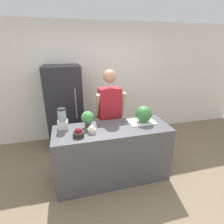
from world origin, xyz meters
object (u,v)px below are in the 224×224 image
Objects in this scene: bowl_cream at (92,130)px; potted_plant at (88,118)px; person at (110,116)px; watermelon at (144,114)px; bowl_cherries at (78,133)px; refrigerator at (65,108)px; blender at (62,119)px.

bowl_cream is 0.24m from potted_plant.
person is 0.65m from watermelon.
potted_plant is at bearing 96.88° from bowl_cream.
watermelon is at bearing -43.68° from person.
watermelon is 0.90m from potted_plant.
potted_plant is (-0.90, 0.06, -0.00)m from watermelon.
watermelon reaches higher than potted_plant.
bowl_cream is (0.19, 0.06, -0.00)m from bowl_cherries.
refrigerator is 1.22m from potted_plant.
watermelon is 0.83× the size of blender.
bowl_cherries is at bearing -168.90° from watermelon.
bowl_cherries is (0.17, -1.43, 0.09)m from refrigerator.
bowl_cream is (-0.87, -0.15, -0.10)m from watermelon.
watermelon is at bearing -4.90° from blender.
blender reaches higher than potted_plant.
person reaches higher than watermelon.
blender is (-0.04, -1.11, 0.19)m from refrigerator.
bowl_cream is at bearing -75.21° from refrigerator.
person is at bearing -45.11° from refrigerator.
bowl_cherries is at bearing -163.29° from bowl_cream.
refrigerator is at bearing 106.20° from potted_plant.
potted_plant is (-0.44, -0.37, 0.16)m from person.
refrigerator is 1.44m from bowl_cherries.
potted_plant is (-0.03, 0.21, 0.10)m from bowl_cream.
refrigerator is 1.13m from blender.
bowl_cherries is 0.49× the size of blender.
watermelon is at bearing 9.83° from bowl_cream.
blender reaches higher than bowl_cream.
bowl_cream is 0.49m from blender.
refrigerator is at bearing 96.77° from bowl_cherries.
person is 0.72m from bowl_cream.
bowl_cream is 0.46× the size of potted_plant.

